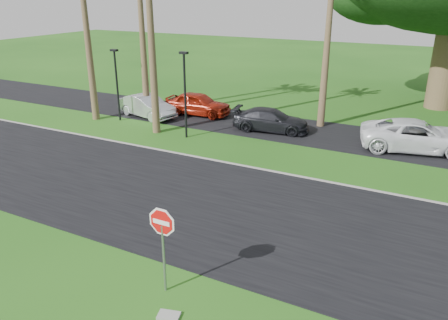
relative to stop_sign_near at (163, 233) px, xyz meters
name	(u,v)px	position (x,y,z in m)	size (l,w,h in m)	color
ground	(205,234)	(-0.50, 3.00, -1.77)	(120.00, 120.00, 0.00)	#1E5014
road	(231,209)	(-0.50, 5.00, -1.76)	(120.00, 8.00, 0.02)	black
parking_strip	(313,133)	(-0.50, 15.50, -1.76)	(120.00, 5.00, 0.02)	black
curb	(271,171)	(-0.50, 9.05, -1.74)	(120.00, 0.12, 0.06)	gray
stop_sign_near	(163,233)	(0.00, 0.00, 0.00)	(1.05, 0.07, 2.62)	gray
streetlight_left	(117,80)	(-12.00, 12.50, 0.72)	(0.45, 0.25, 4.34)	black
streetlight_right	(185,90)	(-6.50, 11.50, 0.88)	(0.45, 0.25, 4.64)	black
car_silver	(147,106)	(-10.90, 13.86, -1.08)	(1.46, 4.20, 1.38)	silver
car_red	(198,104)	(-8.27, 15.77, -1.04)	(1.72, 4.29, 1.46)	#A01E0D
car_dark	(271,120)	(-2.80, 14.72, -1.14)	(1.78, 4.37, 1.27)	black
car_minivan	(417,136)	(4.94, 15.01, -1.01)	(2.52, 5.47, 1.52)	white
utility_slab	(169,315)	(0.65, -0.83, -1.74)	(0.55, 0.35, 0.06)	gray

